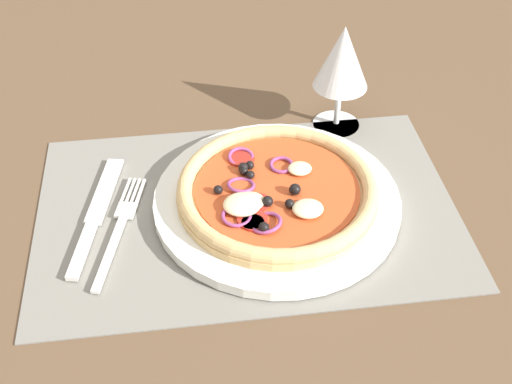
{
  "coord_description": "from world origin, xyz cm",
  "views": [
    {
      "loc": [
        -6.29,
        -56.07,
        53.41
      ],
      "look_at": [
        1.07,
        0.0,
        2.72
      ],
      "focal_mm": 45.94,
      "sensor_mm": 36.0,
      "label": 1
    }
  ],
  "objects_px": {
    "plate": "(277,203)",
    "knife": "(96,213)",
    "pizza": "(277,193)",
    "wine_glass": "(342,61)",
    "fork": "(121,224)"
  },
  "relations": [
    {
      "from": "pizza",
      "to": "knife",
      "type": "xyz_separation_m",
      "value": [
        -0.21,
        0.02,
        -0.02
      ]
    },
    {
      "from": "wine_glass",
      "to": "knife",
      "type": "bearing_deg",
      "value": -155.84
    },
    {
      "from": "plate",
      "to": "wine_glass",
      "type": "xyz_separation_m",
      "value": [
        0.11,
        0.16,
        0.09
      ]
    },
    {
      "from": "plate",
      "to": "pizza",
      "type": "relative_size",
      "value": 1.24
    },
    {
      "from": "plate",
      "to": "wine_glass",
      "type": "height_order",
      "value": "wine_glass"
    },
    {
      "from": "fork",
      "to": "wine_glass",
      "type": "xyz_separation_m",
      "value": [
        0.29,
        0.17,
        0.09
      ]
    },
    {
      "from": "knife",
      "to": "wine_glass",
      "type": "distance_m",
      "value": 0.36
    },
    {
      "from": "knife",
      "to": "wine_glass",
      "type": "xyz_separation_m",
      "value": [
        0.32,
        0.14,
        0.09
      ]
    },
    {
      "from": "fork",
      "to": "knife",
      "type": "xyz_separation_m",
      "value": [
        -0.03,
        0.02,
        0.0
      ]
    },
    {
      "from": "knife",
      "to": "wine_glass",
      "type": "relative_size",
      "value": 1.34
    },
    {
      "from": "fork",
      "to": "wine_glass",
      "type": "distance_m",
      "value": 0.35
    },
    {
      "from": "plate",
      "to": "knife",
      "type": "bearing_deg",
      "value": 175.75
    },
    {
      "from": "plate",
      "to": "pizza",
      "type": "distance_m",
      "value": 0.02
    },
    {
      "from": "plate",
      "to": "knife",
      "type": "distance_m",
      "value": 0.21
    },
    {
      "from": "plate",
      "to": "knife",
      "type": "height_order",
      "value": "plate"
    }
  ]
}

